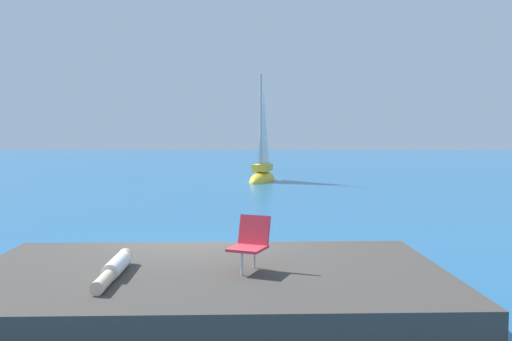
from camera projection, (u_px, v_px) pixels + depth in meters
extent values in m
plane|color=#236093|center=(200.00, 268.00, 10.56)|extent=(160.00, 160.00, 0.00)
cube|color=#423D38|center=(210.00, 289.00, 8.01)|extent=(7.17, 4.28, 0.62)
cube|color=#433838|center=(90.00, 272.00, 10.20)|extent=(1.01, 1.07, 0.65)
cube|color=#3D3839|center=(159.00, 276.00, 9.91)|extent=(1.66, 1.70, 1.08)
ellipsoid|color=yellow|center=(264.00, 181.00, 30.14)|extent=(2.09, 3.64, 1.18)
cube|color=yellow|center=(264.00, 168.00, 30.09)|extent=(1.21, 1.68, 0.39)
cylinder|color=#B7B7BC|center=(262.00, 123.00, 29.61)|extent=(0.13, 0.13, 5.38)
cylinder|color=#B2B2B7|center=(267.00, 164.00, 30.80)|extent=(0.69, 2.10, 0.10)
pyramid|color=white|center=(265.00, 127.00, 30.21)|extent=(0.54, 1.67, 4.09)
cylinder|color=white|center=(119.00, 265.00, 7.73)|extent=(0.26, 0.91, 0.24)
cylinder|color=beige|center=(105.00, 281.00, 6.99)|extent=(0.20, 0.70, 0.18)
sphere|color=beige|center=(127.00, 255.00, 8.28)|extent=(0.22, 0.22, 0.22)
cube|color=#E03342|center=(249.00, 248.00, 7.80)|extent=(0.64, 0.66, 0.04)
cube|color=#E03342|center=(256.00, 230.00, 8.02)|extent=(0.50, 0.32, 0.45)
cylinder|color=silver|center=(243.00, 263.00, 7.62)|extent=(0.04, 0.04, 0.35)
cylinder|color=silver|center=(256.00, 256.00, 8.05)|extent=(0.04, 0.04, 0.35)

